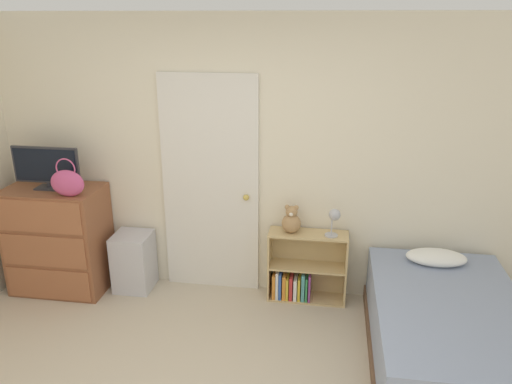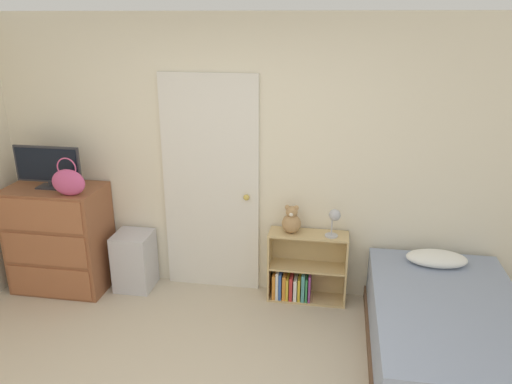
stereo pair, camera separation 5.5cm
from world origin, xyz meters
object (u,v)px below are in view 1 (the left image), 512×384
Objects in this scene: storage_bin at (134,261)px; teddy_bear at (291,221)px; bookshelf at (301,273)px; dresser at (59,239)px; bed at (447,333)px; tv at (46,167)px; desk_lamp at (334,217)px; handbag at (67,183)px.

storage_bin is 1.58m from teddy_bear.
bookshelf is 0.53m from teddy_bear.
bed is at bearing -10.28° from dresser.
tv is at bearing -176.32° from bookshelf.
tv is at bearing 169.73° from bed.
bookshelf reaches higher than bed.
storage_bin is at bearing -179.58° from desk_lamp.
handbag is 1.99m from teddy_bear.
bookshelf is at bearing 3.79° from dresser.
dresser reaches higher than desk_lamp.
dresser is 3.51m from bed.
bed is (2.75, -0.72, -0.01)m from storage_bin.
bed is (0.87, -0.73, -0.58)m from desk_lamp.
handbag is at bearing 171.84° from bed.
tv reaches higher than storage_bin.
teddy_bear is at bearing 3.69° from tv.
dresser is at bearing 169.72° from bed.
dresser is 3.90× the size of desk_lamp.
bookshelf is at bearing 145.90° from bed.
bed is at bearing -31.70° from teddy_bear.
handbag is at bearing -173.12° from desk_lamp.
storage_bin is 2.84m from bed.
bed is (3.18, -0.46, -0.88)m from handbag.
storage_bin is 0.78× the size of bookshelf.
handbag is 2.24m from bookshelf.
tv is 2.27m from teddy_bear.
bookshelf is at bearing 2.03° from storage_bin.
desk_lamp is (2.59, 0.11, -0.37)m from tv.
desk_lamp is (0.28, -0.04, 0.59)m from bookshelf.
dresser is at bearing 147.56° from handbag.
handbag is at bearing -32.44° from dresser.
handbag is 1.00m from storage_bin.
dresser is 1.81× the size of storage_bin.
desk_lamp is (2.57, 0.11, 0.34)m from dresser.
bookshelf is 2.74× the size of teddy_bear.
handbag is at bearing -30.86° from tv.
tv is 0.88× the size of bookshelf.
bookshelf is (2.30, 0.15, -0.25)m from dresser.
teddy_bear is (2.22, 0.14, -0.44)m from tv.
bed is (3.46, -0.63, -0.96)m from tv.
handbag reaches higher than storage_bin.
desk_lamp is (0.38, -0.04, 0.07)m from teddy_bear.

